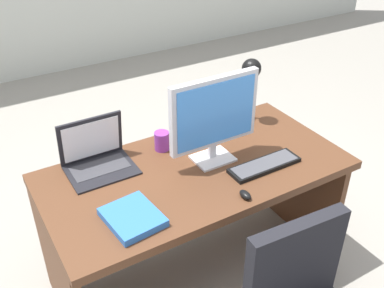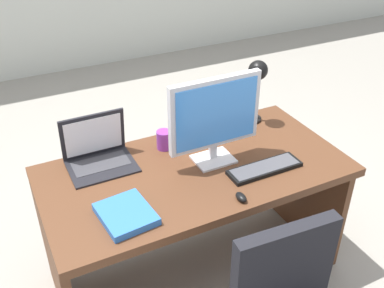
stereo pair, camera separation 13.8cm
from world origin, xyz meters
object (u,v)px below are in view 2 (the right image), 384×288
at_px(mouse, 241,197).
at_px(book, 126,214).
at_px(laptop, 97,148).
at_px(desk, 192,194).
at_px(coffee_mug, 164,140).
at_px(keyboard, 265,168).
at_px(desk_lamp, 257,78).
at_px(monitor, 215,116).

xyz_separation_m(mouse, book, (-0.50, 0.12, 0.00)).
bearing_deg(laptop, desk, -29.59).
distance_m(desk, book, 0.54).
bearing_deg(book, laptop, 87.97).
relative_size(book, coffee_mug, 2.50).
height_order(keyboard, book, book).
bearing_deg(coffee_mug, desk_lamp, 2.99).
xyz_separation_m(desk, keyboard, (0.30, -0.21, 0.21)).
height_order(desk_lamp, book, desk_lamp).
relative_size(monitor, laptop, 1.46).
height_order(desk_lamp, coffee_mug, desk_lamp).
distance_m(desk, laptop, 0.55).
relative_size(monitor, keyboard, 1.25).
relative_size(keyboard, mouse, 5.37).
xyz_separation_m(desk_lamp, coffee_mug, (-0.58, -0.03, -0.23)).
xyz_separation_m(desk, coffee_mug, (-0.06, 0.20, 0.25)).
relative_size(desk, mouse, 21.38).
height_order(monitor, mouse, monitor).
bearing_deg(laptop, book, -92.03).
height_order(laptop, desk_lamp, desk_lamp).
bearing_deg(laptop, coffee_mug, -6.16).
bearing_deg(keyboard, coffee_mug, 131.58).
bearing_deg(desk, coffee_mug, 107.75).
relative_size(desk, desk_lamp, 3.99).
height_order(laptop, mouse, laptop).
relative_size(monitor, book, 1.79).
bearing_deg(book, desk, 28.76).
bearing_deg(laptop, keyboard, -32.00).
bearing_deg(desk, desk_lamp, 23.76).
distance_m(laptop, book, 0.48).
height_order(desk, book, book).
height_order(mouse, coffee_mug, coffee_mug).
distance_m(keyboard, desk_lamp, 0.56).
distance_m(keyboard, book, 0.73).
height_order(desk, coffee_mug, coffee_mug).
xyz_separation_m(laptop, book, (-0.02, -0.47, -0.06)).
bearing_deg(monitor, mouse, -97.31).
distance_m(monitor, keyboard, 0.36).
bearing_deg(desk_lamp, laptop, 179.53).
relative_size(mouse, coffee_mug, 0.67).
relative_size(laptop, keyboard, 0.86).
relative_size(laptop, mouse, 4.59).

